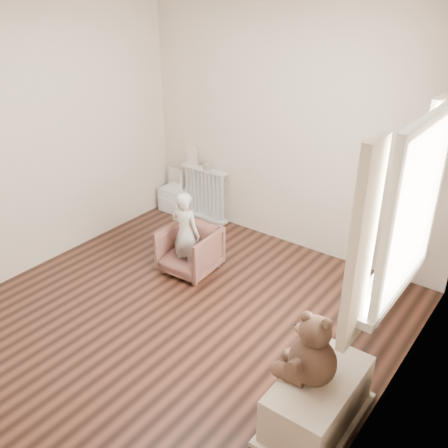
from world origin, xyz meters
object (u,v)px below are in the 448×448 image
Objects in this scene: toy_vanity at (174,190)px; plush_cat at (405,248)px; toy_bench at (318,400)px; teddy_bear at (314,347)px; radiator at (204,190)px; armchair at (190,250)px; child at (186,233)px.

plush_cat is (3.21, -1.03, 0.72)m from toy_vanity.
toy_vanity is 0.66× the size of toy_bench.
radiator is at bearing 138.39° from teddy_bear.
teddy_bear is (3.02, -2.02, 0.40)m from toy_vanity.
toy_vanity is 1.02× the size of armchair.
teddy_bear is (2.55, -2.05, 0.28)m from radiator.
radiator is 1.32× the size of teddy_bear.
toy_vanity is at bearing 143.49° from teddy_bear.
teddy_bear is at bearing -133.33° from toy_bench.
radiator is at bearing 3.59° from toy_vanity.
radiator is at bearing -63.24° from child.
armchair is at bearing -162.97° from plush_cat.
teddy_bear reaches higher than armchair.
armchair is 0.65× the size of toy_bench.
teddy_bear is (1.91, -0.96, 0.21)m from child.
toy_vanity is at bearing -47.14° from child.
teddy_bear is at bearing -82.92° from plush_cat.
toy_vanity is at bearing 134.25° from armchair.
child reaches higher than radiator.
child reaches higher than toy_bench.
teddy_bear reaches higher than radiator.
teddy_bear is at bearing -31.78° from armchair.
child is at bearing 154.87° from toy_bench.
toy_bench is (2.59, -2.00, -0.19)m from radiator.
toy_vanity is 0.62× the size of child.
radiator is at bearing 176.49° from plush_cat.
radiator is 0.49m from toy_vanity.
child is at bearing -161.61° from plush_cat.
toy_bench is 2.83× the size of plush_cat.
radiator reaches higher than toy_bench.
radiator is 0.81× the size of toy_bench.
child is at bearing -43.39° from toy_vanity.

